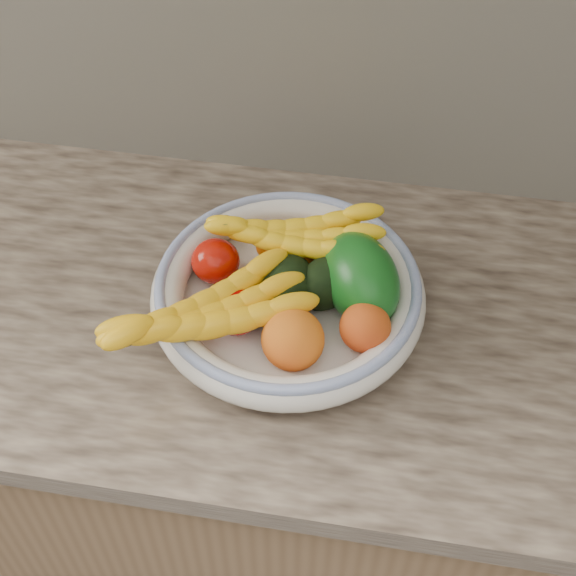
{
  "coord_description": "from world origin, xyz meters",
  "views": [
    {
      "loc": [
        0.12,
        0.93,
        1.81
      ],
      "look_at": [
        0.0,
        1.66,
        0.96
      ],
      "focal_mm": 50.0,
      "sensor_mm": 36.0,
      "label": 1
    }
  ],
  "objects_px": {
    "banana_bunch_back": "(295,239)",
    "banana_bunch_front": "(207,318)",
    "fruit_bowl": "(288,293)",
    "green_mango": "(360,278)"
  },
  "relations": [
    {
      "from": "banana_bunch_back",
      "to": "banana_bunch_front",
      "type": "height_order",
      "value": "banana_bunch_back"
    },
    {
      "from": "banana_bunch_back",
      "to": "green_mango",
      "type": "bearing_deg",
      "value": -32.29
    },
    {
      "from": "fruit_bowl",
      "to": "banana_bunch_front",
      "type": "bearing_deg",
      "value": -136.88
    },
    {
      "from": "green_mango",
      "to": "fruit_bowl",
      "type": "bearing_deg",
      "value": 163.85
    },
    {
      "from": "fruit_bowl",
      "to": "banana_bunch_back",
      "type": "bearing_deg",
      "value": 91.67
    },
    {
      "from": "green_mango",
      "to": "banana_bunch_front",
      "type": "xyz_separation_m",
      "value": [
        -0.19,
        -0.11,
        0.01
      ]
    },
    {
      "from": "green_mango",
      "to": "banana_bunch_back",
      "type": "xyz_separation_m",
      "value": [
        -0.1,
        0.05,
        0.01
      ]
    },
    {
      "from": "green_mango",
      "to": "banana_bunch_back",
      "type": "height_order",
      "value": "green_mango"
    },
    {
      "from": "banana_bunch_front",
      "to": "banana_bunch_back",
      "type": "bearing_deg",
      "value": 23.09
    },
    {
      "from": "fruit_bowl",
      "to": "banana_bunch_back",
      "type": "distance_m",
      "value": 0.08
    }
  ]
}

